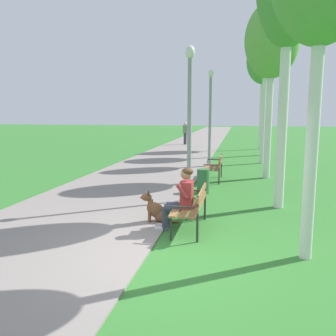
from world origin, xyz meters
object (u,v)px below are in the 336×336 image
(park_bench_mid, at_px, (215,166))
(birch_tree_third, at_px, (272,42))
(person_seated_on_near_bench, at_px, (181,197))
(lamp_post_mid, at_px, (210,117))
(birch_tree_fifth, at_px, (267,54))
(lamp_post_near, at_px, (189,123))
(pedestrian_distant, at_px, (185,133))
(dog_brown, at_px, (158,211))
(birch_tree_fourth, at_px, (266,50))
(litter_bin, at_px, (203,181))
(park_bench_near, at_px, (192,204))
(birch_tree_sixth, at_px, (263,61))

(park_bench_mid, height_order, birch_tree_third, birch_tree_third)
(person_seated_on_near_bench, bearing_deg, lamp_post_mid, 91.19)
(birch_tree_fifth, bearing_deg, birch_tree_third, -92.27)
(park_bench_mid, bearing_deg, birch_tree_fifth, 75.37)
(lamp_post_near, relative_size, pedestrian_distant, 2.37)
(dog_brown, bearing_deg, birch_tree_fourth, 74.77)
(person_seated_on_near_bench, height_order, birch_tree_fifth, birch_tree_fifth)
(lamp_post_near, distance_m, lamp_post_mid, 6.10)
(park_bench_mid, bearing_deg, litter_bin, -95.44)
(lamp_post_near, distance_m, pedestrian_distant, 16.73)
(park_bench_near, relative_size, litter_bin, 2.14)
(birch_tree_fourth, xyz_separation_m, birch_tree_fifth, (0.24, 3.20, 0.33))
(dog_brown, relative_size, pedestrian_distant, 0.50)
(park_bench_near, xyz_separation_m, person_seated_on_near_bench, (-0.21, -0.10, 0.17))
(park_bench_mid, height_order, lamp_post_mid, lamp_post_mid)
(birch_tree_fifth, distance_m, birch_tree_sixth, 3.45)
(lamp_post_near, xyz_separation_m, birch_tree_third, (2.21, 3.97, 2.62))
(birch_tree_sixth, bearing_deg, park_bench_near, -97.33)
(park_bench_near, xyz_separation_m, lamp_post_near, (-0.38, 2.14, 1.52))
(park_bench_near, bearing_deg, birch_tree_third, 73.32)
(park_bench_near, xyz_separation_m, litter_bin, (-0.12, 3.25, -0.16))
(birch_tree_fourth, bearing_deg, dog_brown, -105.23)
(birch_tree_fifth, bearing_deg, park_bench_near, -99.15)
(dog_brown, distance_m, birch_tree_fourth, 11.08)
(lamp_post_mid, distance_m, birch_tree_fifth, 6.34)
(birch_tree_fifth, xyz_separation_m, pedestrian_distant, (-5.13, 5.52, -4.50))
(person_seated_on_near_bench, relative_size, birch_tree_third, 0.21)
(person_seated_on_near_bench, height_order, pedestrian_distant, pedestrian_distant)
(birch_tree_fourth, xyz_separation_m, litter_bin, (-2.00, -6.64, -4.66))
(birch_tree_sixth, relative_size, pedestrian_distant, 4.23)
(lamp_post_mid, relative_size, birch_tree_fourth, 0.64)
(lamp_post_mid, bearing_deg, birch_tree_sixth, 73.18)
(park_bench_near, xyz_separation_m, lamp_post_mid, (-0.38, 8.24, 1.59))
(park_bench_near, height_order, litter_bin, park_bench_near)
(person_seated_on_near_bench, relative_size, lamp_post_mid, 0.31)
(lamp_post_mid, distance_m, pedestrian_distant, 10.78)
(dog_brown, bearing_deg, lamp_post_near, 78.78)
(birch_tree_sixth, bearing_deg, birch_tree_fifth, -90.32)
(birch_tree_fifth, bearing_deg, birch_tree_fourth, -94.23)
(birch_tree_fourth, bearing_deg, birch_tree_fifth, 85.77)
(litter_bin, relative_size, pedestrian_distant, 0.42)
(lamp_post_mid, height_order, birch_tree_fifth, birch_tree_fifth)
(birch_tree_fifth, bearing_deg, lamp_post_mid, -117.17)
(birch_tree_third, xyz_separation_m, birch_tree_fourth, (0.04, 3.78, 0.36))
(park_bench_near, bearing_deg, lamp_post_mid, 92.65)
(person_seated_on_near_bench, bearing_deg, birch_tree_third, 71.83)
(dog_brown, height_order, litter_bin, dog_brown)
(park_bench_near, distance_m, person_seated_on_near_bench, 0.28)
(park_bench_mid, xyz_separation_m, lamp_post_near, (-0.45, -3.14, 1.52))
(person_seated_on_near_bench, xyz_separation_m, lamp_post_mid, (-0.17, 8.34, 1.43))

